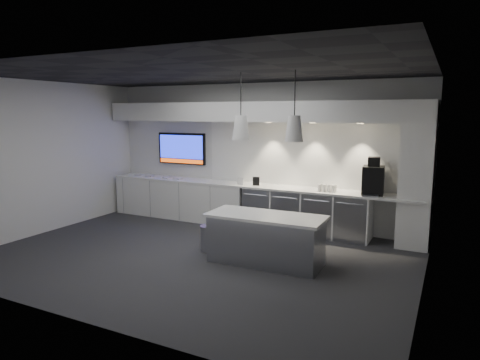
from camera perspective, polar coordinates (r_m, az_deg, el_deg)
The scene contains 28 objects.
floor at distance 7.31m, azimuth -6.01°, elevation -10.11°, with size 7.00×7.00×0.00m, color #2C2C2E.
ceiling at distance 6.94m, azimuth -6.42°, elevation 14.01°, with size 7.00×7.00×0.00m, color black.
wall_back at distance 9.16m, azimuth 2.30°, elevation 3.42°, with size 7.00×7.00×0.00m, color white.
wall_front at distance 5.08m, azimuth -21.67°, elevation -1.70°, with size 7.00×7.00×0.00m, color white.
wall_left at distance 9.33m, azimuth -24.61°, elevation 2.72°, with size 7.00×7.00×0.00m, color white.
wall_right at distance 5.88m, azimuth 23.85°, elevation -0.46°, with size 7.00×7.00×0.00m, color white.
back_counter at distance 8.94m, azimuth 1.42°, elevation -0.71°, with size 6.80×0.65×0.04m, color white.
left_base_cabinets at distance 9.89m, azimuth -7.81°, elevation -2.51°, with size 3.30×0.63×0.86m, color white.
fridge_unit_a at distance 8.93m, azimuth 2.86°, elevation -3.71°, with size 0.60×0.61×0.85m, color #909298.
fridge_unit_b at distance 8.70m, azimuth 6.67°, elevation -4.10°, with size 0.60×0.61×0.85m, color #909298.
fridge_unit_c at distance 8.52m, azimuth 10.67°, elevation -4.49°, with size 0.60×0.61×0.85m, color #909298.
fridge_unit_d at distance 8.37m, azimuth 14.83°, elevation -4.86°, with size 0.60×0.61×0.85m, color #909298.
backsplash at distance 8.71m, azimuth 9.48°, elevation 3.35°, with size 4.60×0.03×1.30m, color white.
soffit at distance 8.84m, azimuth 1.53°, elevation 9.07°, with size 6.90×0.60×0.40m, color white.
column at distance 8.10m, azimuth 22.47°, elevation 0.59°, with size 0.55×0.55×2.60m, color white.
wall_tv at distance 10.04m, azimuth -7.78°, elevation 4.18°, with size 1.25×0.07×0.72m.
island at distance 6.88m, azimuth 3.44°, elevation -7.83°, with size 1.87×0.83×0.79m.
bin at distance 7.54m, azimuth -4.12°, elevation -7.72°, with size 0.32×0.32×0.44m, color #909298.
coffee_machine at distance 8.20m, azimuth 17.34°, elevation 0.12°, with size 0.42×0.58×0.69m.
sign_black at distance 8.78m, azimuth 2.16°, elevation -0.17°, with size 0.14×0.02×0.18m, color black.
sign_white at distance 8.90m, azimuth 0.08°, elevation -0.17°, with size 0.18×0.02×0.14m, color white.
cup_cluster at distance 8.28m, azimuth 11.54°, elevation -1.05°, with size 0.34×0.16×0.14m, color silver, non-canonical shape.
tray_a at distance 10.51m, azimuth -13.33°, elevation 0.68°, with size 0.16×0.16×0.03m, color #B0B0B0.
tray_b at distance 10.26m, azimuth -11.94°, elevation 0.53°, with size 0.16×0.16×0.03m, color #B0B0B0.
tray_c at distance 9.94m, azimuth -9.70°, elevation 0.33°, with size 0.16×0.16×0.03m, color #B0B0B0.
tray_d at distance 9.73m, azimuth -8.28°, elevation 0.18°, with size 0.16×0.16×0.03m, color #B0B0B0.
pendant_left at distance 6.77m, azimuth 0.11°, elevation 7.02°, with size 0.27×0.27×1.09m.
pendant_right at distance 6.43m, azimuth 7.25°, elevation 6.84°, with size 0.27×0.27×1.09m.
Camera 1 is at (3.75, -5.80, 2.38)m, focal length 32.00 mm.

